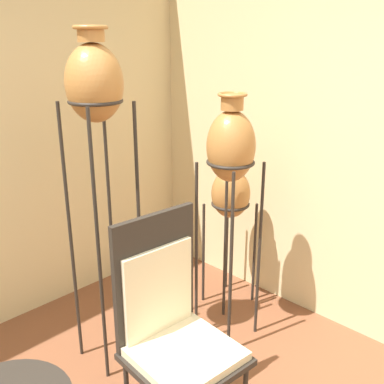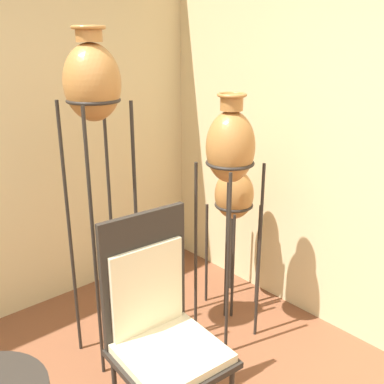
% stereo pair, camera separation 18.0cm
% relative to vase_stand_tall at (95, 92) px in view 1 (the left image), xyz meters
% --- Properties ---
extents(vase_stand_tall, '(0.30, 0.30, 1.95)m').
position_rel_vase_stand_tall_xyz_m(vase_stand_tall, '(0.00, 0.00, 0.00)').
color(vase_stand_tall, '#28231E').
rests_on(vase_stand_tall, ground_plane).
extents(vase_stand_medium, '(0.30, 0.30, 1.60)m').
position_rel_vase_stand_tall_xyz_m(vase_stand_medium, '(0.67, -0.36, -0.36)').
color(vase_stand_medium, '#28231E').
rests_on(vase_stand_medium, ground_plane).
extents(vase_stand_short, '(0.28, 0.28, 1.12)m').
position_rel_vase_stand_tall_xyz_m(vase_stand_short, '(0.98, -0.12, -0.78)').
color(vase_stand_short, '#28231E').
rests_on(vase_stand_short, ground_plane).
extents(chair, '(0.51, 0.50, 1.15)m').
position_rel_vase_stand_tall_xyz_m(chair, '(-0.13, -0.69, -0.99)').
color(chair, '#28231E').
rests_on(chair, ground_plane).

